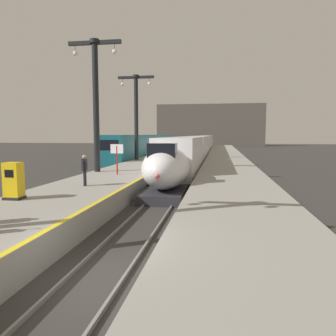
# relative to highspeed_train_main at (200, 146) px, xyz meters

# --- Properties ---
(ground_plane) EXTENTS (260.00, 260.00, 0.00)m
(ground_plane) POSITION_rel_highspeed_train_main_xyz_m (0.00, -45.04, -1.98)
(ground_plane) COLOR #33302D
(platform_left) EXTENTS (4.80, 110.00, 1.05)m
(platform_left) POSITION_rel_highspeed_train_main_xyz_m (-4.05, -20.29, -1.45)
(platform_left) COLOR gray
(platform_left) RESTS_ON ground
(platform_right) EXTENTS (4.80, 110.00, 1.05)m
(platform_right) POSITION_rel_highspeed_train_main_xyz_m (4.05, -20.29, -1.45)
(platform_right) COLOR gray
(platform_right) RESTS_ON ground
(platform_left_safety_stripe) EXTENTS (0.20, 107.80, 0.01)m
(platform_left_safety_stripe) POSITION_rel_highspeed_train_main_xyz_m (-1.77, -20.29, -0.92)
(platform_left_safety_stripe) COLOR yellow
(platform_left_safety_stripe) RESTS_ON platform_left
(rail_main_left) EXTENTS (0.08, 110.00, 0.12)m
(rail_main_left) POSITION_rel_highspeed_train_main_xyz_m (-0.75, -17.54, -1.92)
(rail_main_left) COLOR slate
(rail_main_left) RESTS_ON ground
(rail_main_right) EXTENTS (0.08, 110.00, 0.12)m
(rail_main_right) POSITION_rel_highspeed_train_main_xyz_m (0.75, -17.54, -1.92)
(rail_main_right) COLOR slate
(rail_main_right) RESTS_ON ground
(rail_secondary_left) EXTENTS (0.08, 110.00, 0.12)m
(rail_secondary_left) POSITION_rel_highspeed_train_main_xyz_m (-8.85, -17.54, -1.92)
(rail_secondary_left) COLOR slate
(rail_secondary_left) RESTS_ON ground
(rail_secondary_right) EXTENTS (0.08, 110.00, 0.12)m
(rail_secondary_right) POSITION_rel_highspeed_train_main_xyz_m (-7.35, -17.54, -1.92)
(rail_secondary_right) COLOR slate
(rail_secondary_right) RESTS_ON ground
(highspeed_train_main) EXTENTS (2.92, 74.58, 3.60)m
(highspeed_train_main) POSITION_rel_highspeed_train_main_xyz_m (0.00, 0.00, 0.00)
(highspeed_train_main) COLOR silver
(highspeed_train_main) RESTS_ON ground
(regional_train_adjacent) EXTENTS (2.85, 36.60, 3.80)m
(regional_train_adjacent) POSITION_rel_highspeed_train_main_xyz_m (-8.10, -2.98, 0.15)
(regional_train_adjacent) COLOR #145660
(regional_train_adjacent) RESTS_ON ground
(station_column_mid) EXTENTS (4.00, 0.68, 9.69)m
(station_column_mid) POSITION_rel_highspeed_train_main_xyz_m (-5.90, -29.81, 4.87)
(station_column_mid) COLOR black
(station_column_mid) RESTS_ON platform_left
(station_column_far) EXTENTS (4.00, 0.68, 9.24)m
(station_column_far) POSITION_rel_highspeed_train_main_xyz_m (-5.90, -18.03, 4.63)
(station_column_far) COLOR black
(station_column_far) RESTS_ON platform_left
(passenger_mid_platform) EXTENTS (0.27, 0.57, 1.69)m
(passenger_mid_platform) POSITION_rel_highspeed_train_main_xyz_m (-4.02, -36.43, 0.06)
(passenger_mid_platform) COLOR #23232D
(passenger_mid_platform) RESTS_ON platform_left
(ticket_machine_yellow) EXTENTS (0.76, 0.62, 1.60)m
(ticket_machine_yellow) POSITION_rel_highspeed_train_main_xyz_m (-5.55, -40.38, -0.19)
(ticket_machine_yellow) COLOR yellow
(ticket_machine_yellow) RESTS_ON platform_left
(departure_info_board) EXTENTS (0.90, 0.10, 2.12)m
(departure_info_board) POSITION_rel_highspeed_train_main_xyz_m (-3.85, -31.32, 0.58)
(departure_info_board) COLOR maroon
(departure_info_board) RESTS_ON platform_left
(terminus_back_wall) EXTENTS (36.00, 2.00, 14.00)m
(terminus_back_wall) POSITION_rel_highspeed_train_main_xyz_m (0.00, 56.96, 5.02)
(terminus_back_wall) COLOR #4C4742
(terminus_back_wall) RESTS_ON ground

